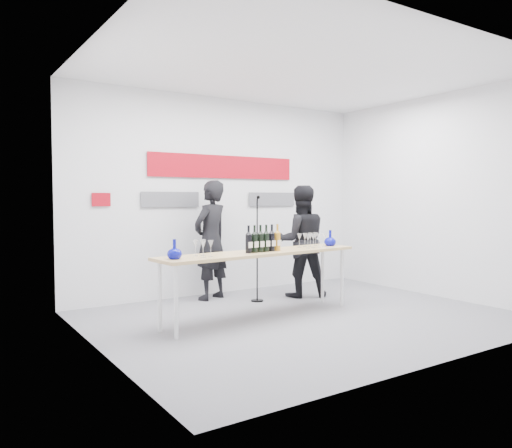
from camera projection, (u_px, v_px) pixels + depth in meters
name	position (u px, v px, depth m)	size (l,w,h in m)	color
ground	(305.00, 317.00, 6.14)	(5.00, 5.00, 0.00)	slate
back_wall	(224.00, 196.00, 7.73)	(5.00, 0.04, 3.00)	silver
signage	(221.00, 176.00, 7.65)	(3.38, 0.02, 0.79)	#A20614
tasting_table	(261.00, 256.00, 6.09)	(2.76, 0.77, 0.82)	#D6B773
wine_bottles	(263.00, 238.00, 6.03)	(0.53, 0.12, 0.33)	black
decanter_left	(174.00, 249.00, 5.32)	(0.16, 0.16, 0.21)	#070B91
decanter_right	(330.00, 238.00, 6.80)	(0.16, 0.16, 0.21)	#070B91
glasses_left	(203.00, 248.00, 5.57)	(0.18, 0.23, 0.18)	silver
glasses_right	(312.00, 240.00, 6.62)	(0.38, 0.25, 0.18)	silver
presenter_left	(211.00, 240.00, 7.21)	(0.63, 0.41, 1.72)	black
presenter_right	(301.00, 241.00, 7.41)	(0.81, 0.63, 1.66)	black
mic_stand	(257.00, 269.00, 7.08)	(0.18, 0.18, 1.51)	black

